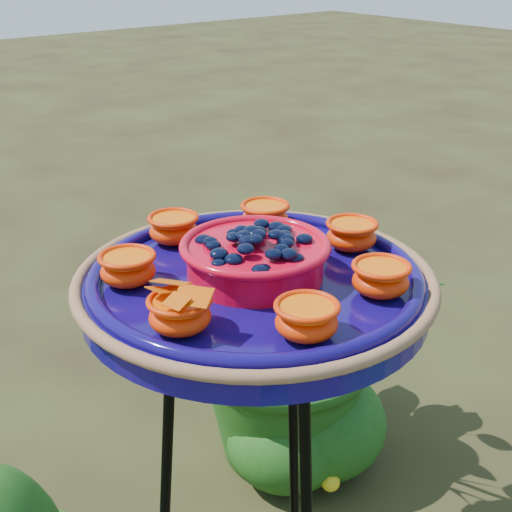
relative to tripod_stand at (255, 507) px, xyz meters
The scene contains 3 objects.
tripod_stand is the anchor object (origin of this frame).
feeder_dish 0.40m from the tripod_stand, 69.50° to the right, with size 0.61×0.61×0.11m.
shrub_back_left 0.83m from the tripod_stand, 132.59° to the left, with size 0.74×0.64×0.82m, color #1D4C14.
Camera 1 is at (0.55, -0.51, 1.38)m, focal length 50.00 mm.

